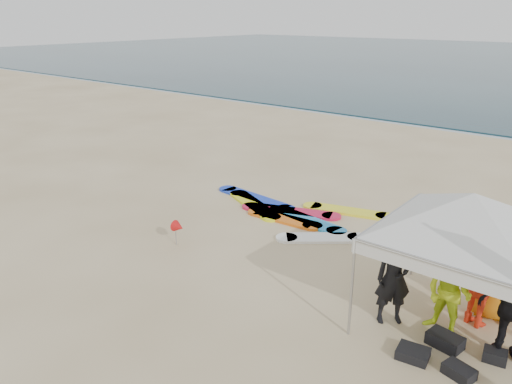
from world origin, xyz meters
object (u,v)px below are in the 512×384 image
object	(u,v)px
marker_pennant	(179,227)
person_black_a	(394,277)
person_orange_b	(496,272)
person_yellow	(449,293)
person_orange_a	(482,280)
surfboard_spread	(292,213)
canopy_tent	(474,194)

from	to	relation	value
marker_pennant	person_black_a	bearing A→B (deg)	3.11
person_black_a	person_orange_b	world-z (taller)	person_orange_b
person_yellow	person_orange_a	bearing A→B (deg)	74.23
person_black_a	marker_pennant	bearing A→B (deg)	139.97
person_black_a	surfboard_spread	bearing A→B (deg)	101.59
person_orange_a	marker_pennant	size ratio (longest dim) A/B	2.79
person_orange_b	surfboard_spread	size ratio (longest dim) A/B	0.35
person_yellow	person_orange_b	xyz separation A→B (m)	(0.45, 1.09, 0.10)
person_orange_a	marker_pennant	xyz separation A→B (m)	(-6.52, -1.19, -0.40)
surfboard_spread	marker_pennant	bearing A→B (deg)	-105.50
person_orange_b	person_orange_a	bearing A→B (deg)	63.43
canopy_tent	marker_pennant	world-z (taller)	canopy_tent
person_orange_a	person_orange_b	world-z (taller)	person_orange_b
person_black_a	person_orange_b	distance (m)	1.88
person_yellow	person_orange_a	size ratio (longest dim) A/B	0.91
marker_pennant	person_yellow	bearing A→B (deg)	4.63
person_yellow	canopy_tent	xyz separation A→B (m)	(0.08, 0.32, 1.72)
person_yellow	canopy_tent	bearing A→B (deg)	86.94
person_black_a	canopy_tent	xyz separation A→B (m)	(0.98, 0.53, 1.64)
person_black_a	person_yellow	size ratio (longest dim) A/B	1.10
person_orange_a	surfboard_spread	size ratio (longest dim) A/B	0.35
person_orange_a	marker_pennant	bearing A→B (deg)	28.15
person_orange_b	canopy_tent	distance (m)	1.84
person_orange_b	surfboard_spread	distance (m)	6.04
marker_pennant	surfboard_spread	size ratio (longest dim) A/B	0.12
person_yellow	person_orange_b	bearing A→B (deg)	77.62
person_yellow	person_orange_a	xyz separation A→B (m)	(0.34, 0.69, 0.08)
marker_pennant	surfboard_spread	world-z (taller)	marker_pennant
person_yellow	canopy_tent	world-z (taller)	canopy_tent
person_black_a	surfboard_spread	world-z (taller)	person_black_a
person_yellow	person_orange_b	size ratio (longest dim) A/B	0.89
person_yellow	surfboard_spread	size ratio (longest dim) A/B	0.32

